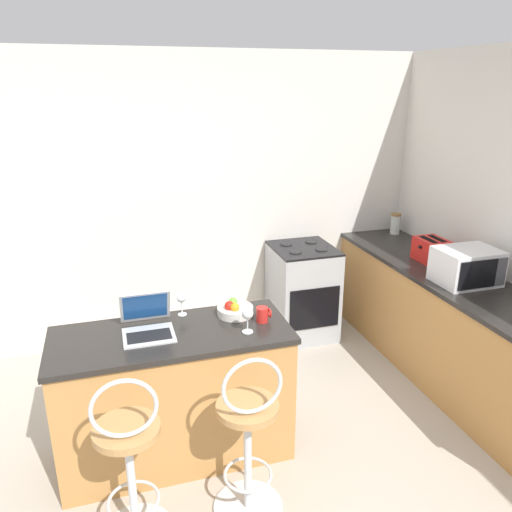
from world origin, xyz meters
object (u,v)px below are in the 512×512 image
bar_stool_far (249,440)px  stove_range (302,291)px  microwave (467,266)px  wine_glass_short (182,299)px  storage_jar (395,224)px  toaster (432,250)px  wine_glass_tall (248,315)px  bar_stool_near (130,464)px  laptop (147,323)px  mug_red (263,314)px  fruit_bowl (235,310)px

bar_stool_far → stove_range: (1.09, 1.92, -0.05)m
stove_range → microwave: bearing=-54.0°
wine_glass_short → storage_jar: size_ratio=0.74×
toaster → wine_glass_tall: 2.00m
bar_stool_far → toaster: (1.98, 1.26, 0.49)m
wine_glass_short → bar_stool_near: bearing=-116.7°
stove_range → wine_glass_tall: bearing=-123.4°
storage_jar → wine_glass_tall: storage_jar is taller
storage_jar → microwave: bearing=-98.7°
laptop → mug_red: laptop is taller
bar_stool_near → storage_jar: 3.48m
wine_glass_short → laptop: bearing=-144.3°
stove_range → wine_glass_tall: size_ratio=5.53×
bar_stool_far → mug_red: (0.26, 0.58, 0.44)m
bar_stool_near → toaster: 2.93m
laptop → wine_glass_tall: laptop is taller
mug_red → storage_jar: size_ratio=0.46×
toaster → mug_red: (-1.71, -0.67, -0.05)m
stove_range → mug_red: 1.64m
mug_red → wine_glass_short: (-0.47, 0.24, 0.07)m
fruit_bowl → wine_glass_short: size_ratio=1.53×
bar_stool_far → storage_jar: 3.01m
bar_stool_far → wine_glass_short: bearing=104.3°
fruit_bowl → laptop: bearing=-172.9°
bar_stool_near → wine_glass_short: bearing=63.3°
toaster → bar_stool_far: bearing=-147.6°
stove_range → fruit_bowl: fruit_bowl is taller
stove_range → bar_stool_far: bearing=-119.5°
mug_red → wine_glass_tall: 0.19m
bar_stool_far → wine_glass_short: (-0.21, 0.83, 0.51)m
laptop → toaster: (2.43, 0.60, 0.04)m
mug_red → storage_jar: storage_jar is taller
laptop → wine_glass_short: size_ratio=2.17×
microwave → toaster: bearing=84.4°
microwave → bar_stool_near: bearing=-163.5°
toaster → stove_range: bearing=143.4°
laptop → storage_jar: laptop is taller
mug_red → storage_jar: bearing=38.5°
bar_stool_near → stove_range: 2.57m
microwave → storage_jar: microwave is taller
bar_stool_near → bar_stool_far: same height
toaster → fruit_bowl: bearing=-164.2°
fruit_bowl → wine_glass_tall: size_ratio=1.46×
wine_glass_short → bar_stool_far: bearing=-75.7°
bar_stool_near → wine_glass_short: wine_glass_short is taller
toaster → mug_red: 1.84m
bar_stool_far → stove_range: 2.21m
bar_stool_near → microwave: (2.56, 0.76, 0.53)m
laptop → microwave: 2.38m
stove_range → wine_glass_short: bearing=-139.9°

